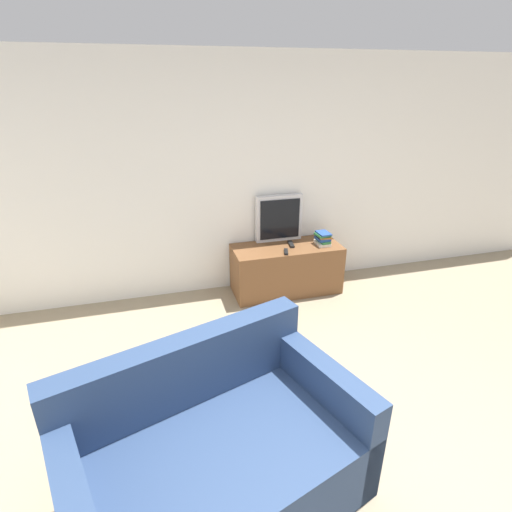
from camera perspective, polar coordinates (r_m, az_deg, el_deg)
name	(u,v)px	position (r m, az deg, el deg)	size (l,w,h in m)	color
wall_back	(240,179)	(4.50, -2.27, 10.95)	(9.00, 0.06, 2.60)	white
tv_stand	(286,269)	(4.68, 4.33, -1.82)	(1.24, 0.52, 0.56)	brown
television	(279,218)	(4.65, 3.28, 5.41)	(0.55, 0.09, 0.54)	silver
couch	(216,459)	(2.58, -5.71, -26.85)	(1.83, 1.42, 0.92)	navy
book_stack	(323,239)	(4.64, 9.53, 2.45)	(0.17, 0.21, 0.15)	silver
remote_on_stand	(291,244)	(4.60, 5.02, 1.71)	(0.08, 0.19, 0.02)	black
remote_secondary	(286,252)	(4.39, 4.32, 0.62)	(0.08, 0.15, 0.02)	black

